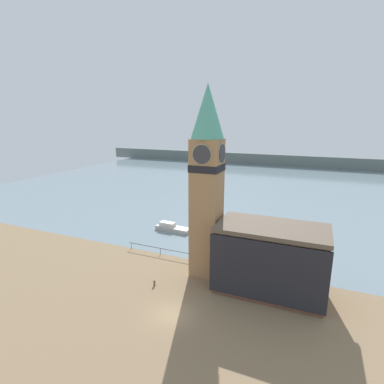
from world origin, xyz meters
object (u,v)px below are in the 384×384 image
Objects in this scene: pier_building at (270,259)px; mooring_bollard_near at (154,283)px; clock_tower at (207,179)px; boat_near at (172,228)px.

mooring_bollard_near is (-13.39, -4.59, -3.76)m from pier_building.
clock_tower is 14.70m from mooring_bollard_near.
boat_near is 9.37× the size of mooring_bollard_near.
boat_near is (-11.42, 12.43, -12.54)m from clock_tower.
boat_near is at bearing 146.03° from pier_building.
clock_tower is at bearing 173.12° from pier_building.
mooring_bollard_near is (-4.82, -5.62, -12.69)m from clock_tower.
mooring_bollard_near is at bearing -130.62° from clock_tower.
clock_tower is at bearing -43.16° from boat_near.
mooring_bollard_near is at bearing -161.08° from pier_building.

